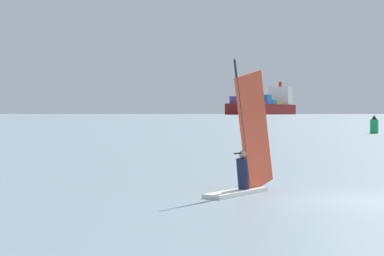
{
  "coord_description": "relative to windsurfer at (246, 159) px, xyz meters",
  "views": [
    {
      "loc": [
        1.76,
        -17.78,
        2.36
      ],
      "look_at": [
        -5.88,
        2.42,
        1.84
      ],
      "focal_mm": 60.98,
      "sensor_mm": 36.0,
      "label": 1
    }
  ],
  "objects": [
    {
      "name": "ground_plane",
      "position": [
        3.49,
        -0.59,
        -1.0
      ],
      "size": [
        4000.0,
        4000.0,
        0.0
      ],
      "primitive_type": "plane",
      "color": "gray"
    },
    {
      "name": "windsurfer",
      "position": [
        0.0,
        0.0,
        0.0
      ],
      "size": [
        1.29,
        3.32,
        3.92
      ],
      "rotation": [
        0.0,
        0.0,
        4.43
      ],
      "color": "white",
      "rests_on": "ground_plane"
    },
    {
      "name": "cargo_ship",
      "position": [
        -180.82,
        707.02,
        8.74
      ],
      "size": [
        44.41,
        154.16,
        39.48
      ],
      "rotation": [
        0.0,
        0.0,
        4.6
      ],
      "color": "maroon",
      "rests_on": "ground_plane"
    },
    {
      "name": "distant_headland",
      "position": [
        -349.31,
        1463.78,
        15.5
      ],
      "size": [
        738.15,
        483.27,
        33.01
      ],
      "primitive_type": "cube",
      "rotation": [
        0.0,
        0.0,
        0.24
      ],
      "color": "#4C564C",
      "rests_on": "ground_plane"
    },
    {
      "name": "channel_buoy",
      "position": [
        -1.44,
        57.27,
        -0.08
      ],
      "size": [
        0.91,
        0.91,
        2.07
      ],
      "color": "#19994C",
      "rests_on": "ground_plane"
    }
  ]
}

